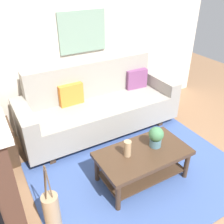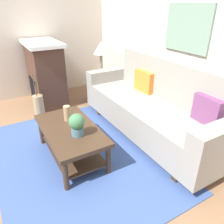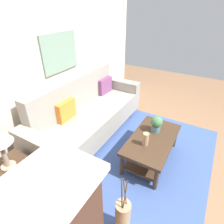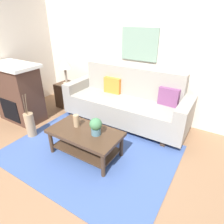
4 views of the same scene
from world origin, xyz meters
TOP-DOWN VIEW (x-y plane):
  - ground_plane at (0.00, 0.00)m, footprint 8.85×8.85m
  - wall_back at (0.00, 2.20)m, footprint 4.85×0.10m
  - area_rug at (0.00, 0.50)m, footprint 2.58×1.91m
  - couch at (0.02, 1.67)m, footprint 2.44×0.84m
  - throw_pillow_orange at (-0.37, 1.79)m, footprint 0.36×0.13m
  - throw_pillow_plum at (0.80, 1.79)m, footprint 0.37×0.15m
  - coffee_table at (-0.03, 0.43)m, footprint 1.10×0.60m
  - tabletop_vase at (-0.22, 0.48)m, footprint 0.09×0.09m
  - potted_plant_tabletop at (0.17, 0.46)m, footprint 0.18×0.18m
  - side_table at (-1.50, 1.63)m, footprint 0.44×0.44m
  - table_lamp at (-1.50, 1.63)m, footprint 0.28×0.28m
  - fireplace at (-1.87, 0.65)m, footprint 1.02×0.58m
  - floor_vase at (-1.19, 0.32)m, footprint 0.16×0.16m
  - floor_vase_branch_a at (-1.17, 0.32)m, footprint 0.02×0.05m
  - floor_vase_branch_b at (-1.20, 0.34)m, footprint 0.05×0.05m
  - floor_vase_branch_c at (-1.20, 0.31)m, footprint 0.05×0.02m
  - framed_painting at (0.02, 2.13)m, footprint 0.74×0.03m

SIDE VIEW (x-z plane):
  - ground_plane at x=0.00m, z-range 0.00..0.00m
  - area_rug at x=0.00m, z-range 0.00..0.01m
  - floor_vase at x=-1.19m, z-range 0.00..0.45m
  - side_table at x=-1.50m, z-range 0.00..0.56m
  - coffee_table at x=-0.03m, z-range 0.10..0.53m
  - couch at x=0.02m, z-range -0.11..0.97m
  - tabletop_vase at x=-0.22m, z-range 0.43..0.63m
  - potted_plant_tabletop at x=0.17m, z-range 0.44..0.70m
  - fireplace at x=-1.87m, z-range 0.01..1.17m
  - floor_vase_branch_a at x=-1.17m, z-range 0.45..0.81m
  - floor_vase_branch_b at x=-1.20m, z-range 0.45..0.81m
  - floor_vase_branch_c at x=-1.20m, z-range 0.45..0.81m
  - throw_pillow_orange at x=-0.37m, z-range 0.52..0.84m
  - throw_pillow_plum at x=0.80m, z-range 0.52..0.84m
  - table_lamp at x=-1.50m, z-range 0.71..1.28m
  - wall_back at x=0.00m, z-range 0.00..2.70m
  - framed_painting at x=0.02m, z-range 1.17..1.77m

